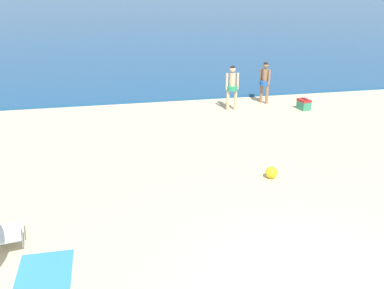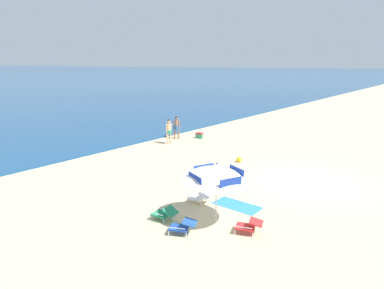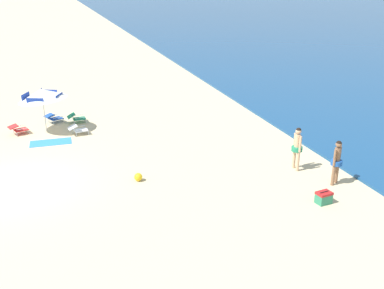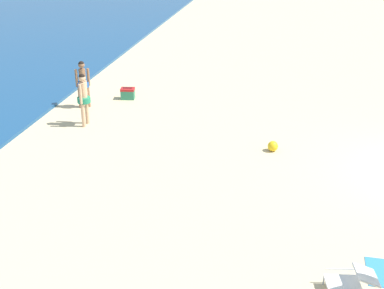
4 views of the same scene
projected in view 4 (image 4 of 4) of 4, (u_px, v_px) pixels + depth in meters
name	position (u px, v px, depth m)	size (l,w,h in m)	color
lounge_chair_spare_folded	(351.00, 281.00, 9.22)	(0.68, 0.96, 0.51)	white
person_standing_near_shore	(84.00, 96.00, 16.28)	(0.50, 0.41, 1.68)	#D8A87F
person_standing_beside	(83.00, 81.00, 17.81)	(0.40, 0.43, 1.64)	#8C6042
cooler_box	(128.00, 93.00, 18.92)	(0.42, 0.54, 0.43)	#2D7F5B
beach_ball	(273.00, 146.00, 14.82)	(0.30, 0.30, 0.30)	yellow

